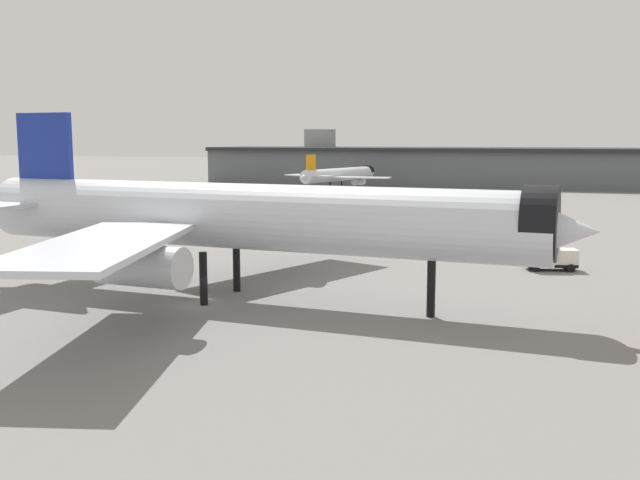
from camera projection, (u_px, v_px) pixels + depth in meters
name	position (u px, v px, depth m)	size (l,w,h in m)	color
ground	(200.00, 305.00, 64.53)	(900.00, 900.00, 0.00)	slate
airliner_near_gate	(242.00, 218.00, 65.43)	(60.60, 55.06, 17.15)	silver
airliner_far_taxiway	(339.00, 175.00, 200.05)	(32.02, 35.98, 10.28)	silver
terminal_building	(533.00, 167.00, 219.11)	(207.64, 38.46, 17.39)	slate
service_truck_front	(550.00, 256.00, 81.09)	(5.87, 3.54, 3.00)	black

